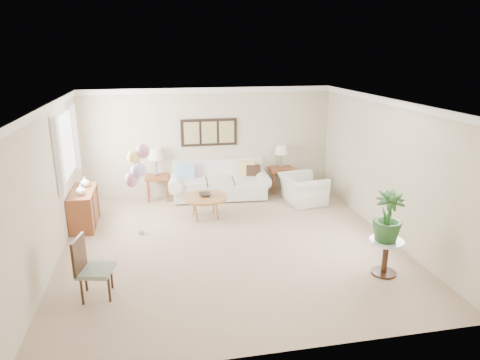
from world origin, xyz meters
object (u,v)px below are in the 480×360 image
(sofa, at_px, (219,183))
(coffee_table, at_px, (205,198))
(balloon_cluster, at_px, (137,166))
(armchair, at_px, (303,189))
(accent_chair, at_px, (90,266))

(sofa, bearing_deg, coffee_table, -111.23)
(coffee_table, distance_m, balloon_cluster, 1.74)
(coffee_table, height_order, armchair, armchair)
(coffee_table, bearing_deg, armchair, 11.91)
(coffee_table, relative_size, accent_chair, 1.00)
(armchair, relative_size, balloon_cluster, 0.57)
(armchair, bearing_deg, sofa, 60.42)
(armchair, distance_m, accent_chair, 5.39)
(accent_chair, xyz_separation_m, balloon_cluster, (0.64, 2.10, 0.89))
(sofa, height_order, coffee_table, sofa)
(coffee_table, bearing_deg, sofa, 68.77)
(sofa, distance_m, coffee_table, 1.35)
(sofa, bearing_deg, accent_chair, -121.47)
(sofa, bearing_deg, armchair, -22.45)
(sofa, xyz_separation_m, armchair, (1.85, -0.77, -0.02))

